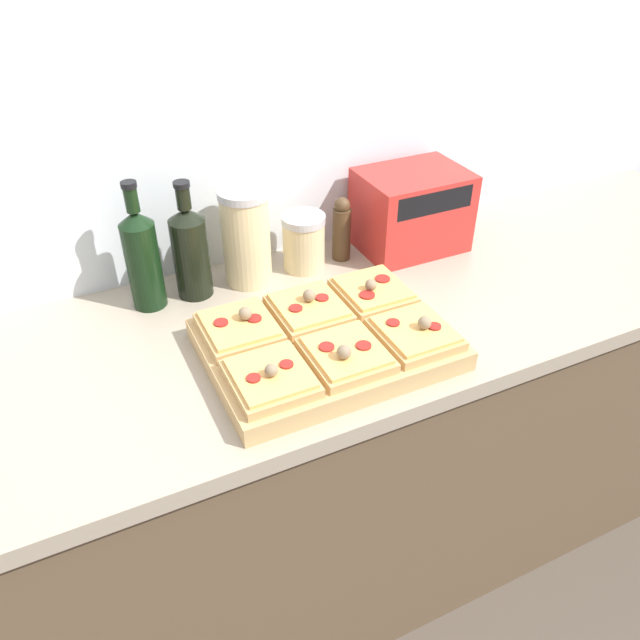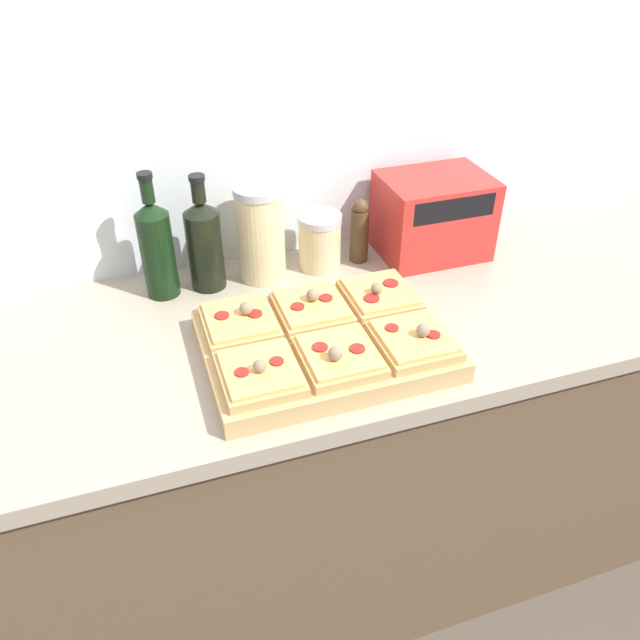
% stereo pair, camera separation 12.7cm
% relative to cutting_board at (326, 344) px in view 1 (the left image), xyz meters
% --- Properties ---
extents(wall_back, '(6.00, 0.06, 2.50)m').
position_rel_cutting_board_xyz_m(wall_back, '(0.04, 0.47, 0.33)').
color(wall_back, silver).
rests_on(wall_back, ground_plane).
extents(kitchen_counter, '(2.63, 0.67, 0.90)m').
position_rel_cutting_board_xyz_m(kitchen_counter, '(0.04, 0.12, -0.47)').
color(kitchen_counter, brown).
rests_on(kitchen_counter, ground_plane).
extents(cutting_board, '(0.49, 0.36, 0.04)m').
position_rel_cutting_board_xyz_m(cutting_board, '(0.00, 0.00, 0.00)').
color(cutting_board, tan).
rests_on(cutting_board, kitchen_counter).
extents(pizza_slice_back_left, '(0.15, 0.16, 0.06)m').
position_rel_cutting_board_xyz_m(pizza_slice_back_left, '(-0.16, 0.09, 0.04)').
color(pizza_slice_back_left, tan).
rests_on(pizza_slice_back_left, cutting_board).
extents(pizza_slice_back_center, '(0.15, 0.16, 0.06)m').
position_rel_cutting_board_xyz_m(pizza_slice_back_center, '(0.00, 0.09, 0.04)').
color(pizza_slice_back_center, tan).
rests_on(pizza_slice_back_center, cutting_board).
extents(pizza_slice_back_right, '(0.15, 0.16, 0.05)m').
position_rel_cutting_board_xyz_m(pizza_slice_back_right, '(0.16, 0.08, 0.04)').
color(pizza_slice_back_right, tan).
rests_on(pizza_slice_back_right, cutting_board).
extents(pizza_slice_front_left, '(0.15, 0.16, 0.05)m').
position_rel_cutting_board_xyz_m(pizza_slice_front_left, '(-0.16, -0.09, 0.04)').
color(pizza_slice_front_left, tan).
rests_on(pizza_slice_front_left, cutting_board).
extents(pizza_slice_front_center, '(0.15, 0.16, 0.06)m').
position_rel_cutting_board_xyz_m(pizza_slice_front_center, '(-0.00, -0.09, 0.04)').
color(pizza_slice_front_center, tan).
rests_on(pizza_slice_front_center, cutting_board).
extents(pizza_slice_front_right, '(0.15, 0.16, 0.06)m').
position_rel_cutting_board_xyz_m(pizza_slice_front_right, '(0.16, -0.09, 0.04)').
color(pizza_slice_front_right, tan).
rests_on(pizza_slice_front_right, cutting_board).
extents(olive_oil_bottle, '(0.08, 0.08, 0.30)m').
position_rel_cutting_board_xyz_m(olive_oil_bottle, '(-0.28, 0.34, 0.10)').
color(olive_oil_bottle, black).
rests_on(olive_oil_bottle, kitchen_counter).
extents(wine_bottle, '(0.08, 0.08, 0.28)m').
position_rel_cutting_board_xyz_m(wine_bottle, '(-0.18, 0.34, 0.09)').
color(wine_bottle, black).
rests_on(wine_bottle, kitchen_counter).
extents(grain_jar_tall, '(0.12, 0.12, 0.24)m').
position_rel_cutting_board_xyz_m(grain_jar_tall, '(-0.04, 0.34, 0.10)').
color(grain_jar_tall, beige).
rests_on(grain_jar_tall, kitchen_counter).
extents(grain_jar_short, '(0.11, 0.11, 0.14)m').
position_rel_cutting_board_xyz_m(grain_jar_short, '(0.10, 0.34, 0.05)').
color(grain_jar_short, beige).
rests_on(grain_jar_short, kitchen_counter).
extents(pepper_mill, '(0.05, 0.05, 0.17)m').
position_rel_cutting_board_xyz_m(pepper_mill, '(0.21, 0.34, 0.06)').
color(pepper_mill, '#47331E').
rests_on(pepper_mill, kitchen_counter).
extents(toaster_oven, '(0.29, 0.20, 0.20)m').
position_rel_cutting_board_xyz_m(toaster_oven, '(0.40, 0.32, 0.08)').
color(toaster_oven, red).
rests_on(toaster_oven, kitchen_counter).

